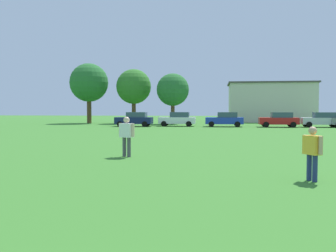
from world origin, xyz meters
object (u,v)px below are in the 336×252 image
object	(u,v)px
parked_car_silver_4	(322,120)
tree_far_right	(173,90)
adult_bystander	(312,149)
parked_car_white_1	(178,119)
parked_car_navy_0	(135,119)
tree_far_left	(89,83)
parked_car_red_3	(279,120)
bystander_near_trees	(127,133)
parked_car_blue_2	(225,119)
tree_center	(134,87)

from	to	relation	value
parked_car_silver_4	tree_far_right	size ratio (longest dim) A/B	0.63
adult_bystander	parked_car_white_1	distance (m)	34.28
parked_car_navy_0	tree_far_left	xyz separation A→B (m)	(-8.69, 9.03, 4.94)
adult_bystander	parked_car_navy_0	xyz separation A→B (m)	(-12.38, 32.16, -0.08)
tree_far_right	tree_far_left	bearing A→B (deg)	173.39
parked_car_white_1	parked_car_silver_4	bearing A→B (deg)	178.97
tree_far_left	tree_far_right	bearing A→B (deg)	-6.61
parked_car_red_3	bystander_near_trees	bearing A→B (deg)	68.87
parked_car_navy_0	tree_far_left	bearing A→B (deg)	-46.11
parked_car_blue_2	tree_center	bearing A→B (deg)	-34.09
bystander_near_trees	tree_center	world-z (taller)	tree_center
adult_bystander	bystander_near_trees	distance (m)	8.11
parked_car_blue_2	parked_car_white_1	bearing A→B (deg)	-5.77
parked_car_navy_0	parked_car_red_3	bearing A→B (deg)	-178.24
tree_far_left	tree_far_right	distance (m)	12.43
parked_car_blue_2	parked_car_red_3	size ratio (longest dim) A/B	1.00
parked_car_silver_4	tree_far_left	size ratio (longest dim) A/B	0.50
parked_car_white_1	tree_center	distance (m)	11.61
parked_car_navy_0	tree_far_left	size ratio (longest dim) A/B	0.50
parked_car_white_1	parked_car_blue_2	bearing A→B (deg)	174.23
bystander_near_trees	tree_far_right	distance (m)	35.33
parked_car_silver_4	tree_center	world-z (taller)	tree_center
parked_car_navy_0	parked_car_red_3	world-z (taller)	same
parked_car_red_3	tree_far_right	bearing A→B (deg)	-28.70
parked_car_navy_0	tree_far_right	distance (m)	9.23
parked_car_red_3	parked_car_blue_2	bearing A→B (deg)	-2.23
parked_car_white_1	parked_car_red_3	world-z (taller)	same
adult_bystander	parked_car_navy_0	bearing A→B (deg)	172.40
tree_center	tree_far_right	size ratio (longest dim) A/B	1.12
parked_car_navy_0	parked_car_red_3	distance (m)	16.58
parked_car_blue_2	tree_far_left	size ratio (longest dim) A/B	0.50
parked_car_navy_0	parked_car_blue_2	size ratio (longest dim) A/B	1.00
parked_car_blue_2	tree_far_right	xyz separation A→B (m)	(-6.91, 6.87, 3.78)
tree_far_right	parked_car_silver_4	bearing A→B (deg)	-20.45
adult_bystander	parked_car_white_1	bearing A→B (deg)	163.85
parked_car_navy_0	tree_far_right	world-z (taller)	tree_far_right
tree_center	bystander_near_trees	bearing A→B (deg)	-77.80
tree_far_right	bystander_near_trees	bearing A→B (deg)	-86.48
adult_bystander	parked_car_silver_4	size ratio (longest dim) A/B	0.37
bystander_near_trees	tree_far_left	world-z (taller)	tree_far_left
adult_bystander	parked_car_silver_4	world-z (taller)	parked_car_silver_4
parked_car_red_3	parked_car_silver_4	world-z (taller)	same
parked_car_white_1	tree_center	size ratio (longest dim) A/B	0.56
bystander_near_trees	parked_car_navy_0	size ratio (longest dim) A/B	0.40
parked_car_white_1	parked_car_silver_4	xyz separation A→B (m)	(16.34, -0.29, 0.00)
parked_car_white_1	parked_car_red_3	xyz separation A→B (m)	(11.62, -0.80, 0.00)
tree_center	parked_car_silver_4	bearing A→B (deg)	-19.54
parked_car_silver_4	tree_far_left	xyz separation A→B (m)	(-29.99, 8.02, 4.94)
parked_car_blue_2	parked_car_silver_4	size ratio (longest dim) A/B	1.00
parked_car_navy_0	parked_car_silver_4	bearing A→B (deg)	-177.28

